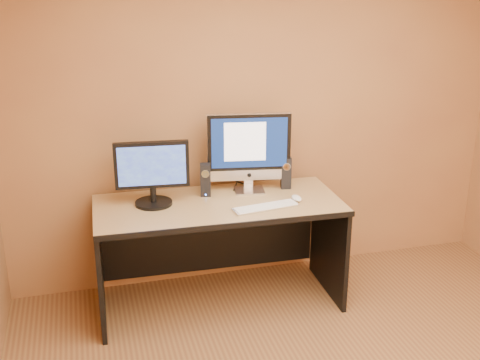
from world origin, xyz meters
The scene contains 10 objects.
walls centered at (0.00, 0.00, 1.30)m, with size 4.00×4.00×2.60m, color #9B6D3E, non-canonical shape.
desk centered at (-0.45, 1.53, 0.41)m, with size 1.77×0.78×0.82m, color #A78753, non-canonical shape.
imac centered at (-0.17, 1.71, 1.13)m, with size 0.63×0.23×0.61m, color #BBBBBF, non-canonical shape.
second_monitor centered at (-0.90, 1.62, 1.05)m, with size 0.53×0.27×0.47m, color black, non-canonical shape.
speaker_left centered at (-0.51, 1.71, 0.94)m, with size 0.08×0.08×0.24m, color black, non-canonical shape.
speaker_right centered at (0.12, 1.71, 0.94)m, with size 0.08×0.08×0.24m, color black, non-canonical shape.
keyboard centered at (-0.15, 1.34, 0.83)m, with size 0.48×0.13×0.02m, color silver.
mouse centered at (0.11, 1.43, 0.84)m, with size 0.06×0.11×0.04m, color white.
cable_a centered at (-0.16, 1.84, 0.83)m, with size 0.01×0.01×0.24m, color black.
cable_b centered at (-0.24, 1.83, 0.83)m, with size 0.01×0.01×0.20m, color black.
Camera 1 is at (-1.36, -2.40, 2.42)m, focal length 45.00 mm.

